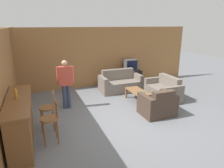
# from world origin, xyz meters

# --- Properties ---
(ground_plane) EXTENTS (24.00, 24.00, 0.00)m
(ground_plane) POSITION_xyz_m (0.00, 0.00, 0.00)
(ground_plane) COLOR slate
(wall_back) EXTENTS (9.40, 0.08, 2.60)m
(wall_back) POSITION_xyz_m (0.00, 3.59, 1.30)
(wall_back) COLOR #9E6B3D
(wall_back) RESTS_ON ground_plane
(wall_left) EXTENTS (0.08, 8.59, 2.60)m
(wall_left) POSITION_xyz_m (-3.25, 1.30, 1.30)
(wall_left) COLOR #9E6B3D
(wall_left) RESTS_ON ground_plane
(bar_counter) EXTENTS (0.55, 2.29, 1.08)m
(bar_counter) POSITION_xyz_m (-2.91, -0.12, 0.54)
(bar_counter) COLOR brown
(bar_counter) RESTS_ON ground_plane
(bar_chair_near) EXTENTS (0.44, 0.44, 1.05)m
(bar_chair_near) POSITION_xyz_m (-2.27, -0.46, 0.56)
(bar_chair_near) COLOR brown
(bar_chair_near) RESTS_ON ground_plane
(bar_chair_mid) EXTENTS (0.47, 0.47, 1.05)m
(bar_chair_mid) POSITION_xyz_m (-2.27, 0.21, 0.56)
(bar_chair_mid) COLOR brown
(bar_chair_mid) RESTS_ON ground_plane
(couch_far) EXTENTS (1.71, 0.85, 0.88)m
(couch_far) POSITION_xyz_m (0.79, 2.48, 0.32)
(couch_far) COLOR #70665B
(couch_far) RESTS_ON ground_plane
(armchair_near) EXTENTS (0.99, 0.81, 0.86)m
(armchair_near) POSITION_xyz_m (0.94, -0.10, 0.32)
(armchair_near) COLOR #423328
(armchair_near) RESTS_ON ground_plane
(loveseat_right) EXTENTS (0.78, 1.44, 0.85)m
(loveseat_right) POSITION_xyz_m (1.97, 1.05, 0.31)
(loveseat_right) COLOR #70665B
(loveseat_right) RESTS_ON ground_plane
(coffee_table) EXTENTS (0.51, 1.09, 0.41)m
(coffee_table) POSITION_xyz_m (0.89, 1.12, 0.35)
(coffee_table) COLOR brown
(coffee_table) RESTS_ON ground_plane
(tv_unit) EXTENTS (1.01, 0.55, 0.64)m
(tv_unit) POSITION_xyz_m (1.63, 3.24, 0.32)
(tv_unit) COLOR black
(tv_unit) RESTS_ON ground_plane
(tv) EXTENTS (0.57, 0.42, 0.53)m
(tv) POSITION_xyz_m (1.63, 3.24, 0.90)
(tv) COLOR #4C4C4C
(tv) RESTS_ON tv_unit
(bottle) EXTENTS (0.08, 0.08, 0.29)m
(bottle) POSITION_xyz_m (-2.94, -0.08, 1.21)
(bottle) COLOR #B27A23
(bottle) RESTS_ON bar_counter
(book_on_table) EXTENTS (0.20, 0.17, 0.03)m
(book_on_table) POSITION_xyz_m (0.93, 0.86, 0.43)
(book_on_table) COLOR #33704C
(book_on_table) RESTS_ON coffee_table
(person_by_window) EXTENTS (0.54, 0.22, 1.63)m
(person_by_window) POSITION_xyz_m (-1.59, 1.47, 0.92)
(person_by_window) COLOR #384260
(person_by_window) RESTS_ON ground_plane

